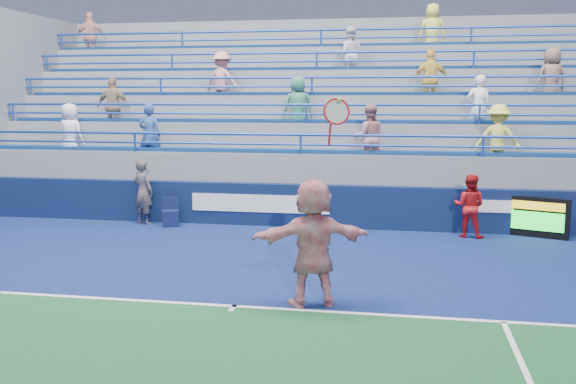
% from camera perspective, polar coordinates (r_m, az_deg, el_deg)
% --- Properties ---
extents(ground, '(120.00, 120.00, 0.00)m').
position_cam_1_polar(ground, '(10.37, -4.80, -10.19)').
color(ground, '#333538').
extents(sponsor_wall, '(18.00, 0.32, 1.10)m').
position_cam_1_polar(sponsor_wall, '(16.43, 1.02, -1.21)').
color(sponsor_wall, '#0A1A3C').
rests_on(sponsor_wall, ground).
extents(bleacher_stand, '(18.00, 5.60, 6.13)m').
position_cam_1_polar(bleacher_stand, '(20.00, 2.73, 3.38)').
color(bleacher_stand, slate).
rests_on(bleacher_stand, ground).
extents(serve_speed_board, '(1.36, 0.64, 0.97)m').
position_cam_1_polar(serve_speed_board, '(16.26, 21.35, -2.13)').
color(serve_speed_board, black).
rests_on(serve_speed_board, ground).
extents(judge_chair, '(0.54, 0.55, 0.75)m').
position_cam_1_polar(judge_chair, '(16.79, -10.36, -2.21)').
color(judge_chair, '#0C153D').
rests_on(judge_chair, ground).
extents(tennis_player, '(2.01, 1.22, 3.31)m').
position_cam_1_polar(tennis_player, '(10.16, 2.24, -4.49)').
color(tennis_player, white).
rests_on(tennis_player, ground).
extents(line_judge, '(0.74, 0.63, 1.72)m').
position_cam_1_polar(line_judge, '(17.13, -12.76, 0.03)').
color(line_judge, '#131B36').
rests_on(line_judge, ground).
extents(ball_girl, '(0.86, 0.75, 1.51)m').
position_cam_1_polar(ball_girl, '(15.74, 15.82, -1.21)').
color(ball_girl, red).
rests_on(ball_girl, ground).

